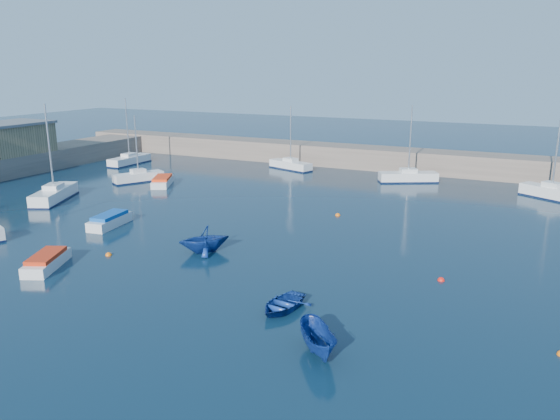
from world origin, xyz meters
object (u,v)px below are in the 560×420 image
at_px(sailboat_3, 138,177).
at_px(motorboat_2, 162,181).
at_px(sailboat_4, 130,160).
at_px(motorboat_0, 47,261).
at_px(motorboat_1, 110,220).
at_px(dinghy_center, 282,304).
at_px(brick_shed_a, 12,139).
at_px(sailboat_6, 408,177).
at_px(dinghy_right, 318,340).
at_px(sailboat_2, 54,194).
at_px(sailboat_5, 290,165).
at_px(dinghy_left, 204,239).
at_px(sailboat_7, 551,192).

bearing_deg(sailboat_3, motorboat_2, 23.88).
xyz_separation_m(sailboat_4, motorboat_0, (20.92, -32.23, -0.13)).
bearing_deg(motorboat_1, dinghy_center, -30.72).
relative_size(brick_shed_a, sailboat_6, 0.95).
bearing_deg(dinghy_right, motorboat_2, 100.35).
distance_m(brick_shed_a, sailboat_2, 17.71).
height_order(sailboat_6, motorboat_2, sailboat_6).
distance_m(brick_shed_a, sailboat_5, 33.56).
xyz_separation_m(sailboat_3, sailboat_4, (-8.50, 8.43, 0.01)).
distance_m(motorboat_1, dinghy_left, 10.55).
distance_m(sailboat_2, sailboat_3, 10.54).
distance_m(sailboat_5, dinghy_right, 45.30).
height_order(sailboat_2, sailboat_7, sailboat_2).
bearing_deg(sailboat_3, sailboat_6, 53.96).
height_order(sailboat_2, motorboat_1, sailboat_2).
distance_m(sailboat_5, motorboat_1, 29.25).
height_order(sailboat_4, motorboat_1, sailboat_4).
xyz_separation_m(sailboat_2, sailboat_5, (13.58, 24.75, -0.07)).
height_order(sailboat_6, dinghy_right, sailboat_6).
bearing_deg(dinghy_right, sailboat_3, 103.33).
relative_size(motorboat_1, motorboat_2, 0.90).
bearing_deg(sailboat_4, motorboat_0, -57.16).
relative_size(motorboat_0, dinghy_center, 1.37).
bearing_deg(dinghy_left, brick_shed_a, -159.12).
bearing_deg(sailboat_6, motorboat_2, 91.38).
relative_size(sailboat_2, sailboat_5, 1.17).
bearing_deg(motorboat_2, dinghy_center, -69.09).
relative_size(sailboat_3, dinghy_center, 2.23).
relative_size(sailboat_6, dinghy_right, 2.46).
height_order(sailboat_5, sailboat_6, sailboat_6).
distance_m(sailboat_7, dinghy_right, 38.49).
bearing_deg(motorboat_2, sailboat_5, 32.41).
distance_m(sailboat_5, motorboat_0, 38.12).
relative_size(motorboat_0, motorboat_2, 0.91).
relative_size(sailboat_5, dinghy_left, 2.23).
distance_m(sailboat_4, motorboat_0, 38.42).
distance_m(sailboat_3, sailboat_4, 11.98).
xyz_separation_m(brick_shed_a, sailboat_3, (16.85, 2.31, -3.53)).
height_order(sailboat_3, dinghy_right, sailboat_3).
distance_m(brick_shed_a, dinghy_center, 50.14).
height_order(sailboat_3, motorboat_1, sailboat_3).
relative_size(sailboat_3, dinghy_left, 2.08).
bearing_deg(sailboat_2, brick_shed_a, 128.01).
xyz_separation_m(motorboat_1, dinghy_right, (22.66, -11.51, 0.17)).
xyz_separation_m(sailboat_4, dinghy_left, (28.29, -25.23, 0.35)).
height_order(motorboat_1, motorboat_2, motorboat_1).
xyz_separation_m(motorboat_1, dinghy_center, (19.26, -8.12, -0.15)).
distance_m(sailboat_2, sailboat_5, 28.23).
bearing_deg(sailboat_5, sailboat_7, -77.30).
xyz_separation_m(sailboat_3, sailboat_5, (12.08, 14.32, -0.01)).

